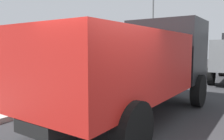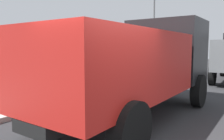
# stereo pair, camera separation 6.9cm
# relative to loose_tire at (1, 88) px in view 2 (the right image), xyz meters

# --- Properties ---
(loose_tire) EXTENTS (1.15, 0.76, 1.09)m
(loose_tire) POSITION_rel_loose_tire_xyz_m (0.00, 0.00, 0.00)
(loose_tire) COLOR black
(loose_tire) RESTS_ON sidewalk_curb
(stop_sign) EXTENTS (0.76, 0.08, 2.25)m
(stop_sign) POSITION_rel_loose_tire_xyz_m (2.28, -0.82, 1.02)
(stop_sign) COLOR gray
(stop_sign) RESTS_ON sidewalk_curb
(dump_truck_red) EXTENTS (7.07, 2.97, 3.00)m
(dump_truck_red) POSITION_rel_loose_tire_xyz_m (1.72, -4.13, 0.91)
(dump_truck_red) COLOR red
(dump_truck_red) RESTS_ON ground
(street_light_pole) EXTENTS (0.12, 0.12, 5.64)m
(street_light_pole) POSITION_rel_loose_tire_xyz_m (11.84, -0.40, 2.27)
(street_light_pole) COLOR #595B5E
(street_light_pole) RESTS_ON sidewalk_curb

